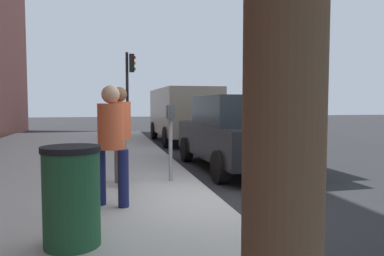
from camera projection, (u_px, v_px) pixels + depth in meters
name	position (u px, v px, depth m)	size (l,w,h in m)	color
ground_plane	(218.00, 205.00, 5.73)	(80.00, 80.00, 0.00)	#232326
sidewalk_slab	(9.00, 214.00, 5.05)	(28.00, 6.00, 0.15)	#A8A59E
parking_meter	(171.00, 126.00, 6.78)	(0.36, 0.12, 1.41)	gray
pedestrian_at_meter	(120.00, 128.00, 6.45)	(0.52, 0.38, 1.72)	#726656
pedestrian_bystander	(111.00, 136.00, 5.11)	(0.37, 0.46, 1.69)	#191E4C
parked_sedan_near	(236.00, 132.00, 8.80)	(4.44, 2.05, 1.77)	black
parked_van_far	(183.00, 112.00, 15.00)	(5.22, 2.15, 2.18)	gray
traffic_signal	(130.00, 80.00, 15.59)	(0.24, 0.44, 3.60)	black
trash_bin	(72.00, 196.00, 3.69)	(0.59, 0.59, 1.01)	#1E4C2D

